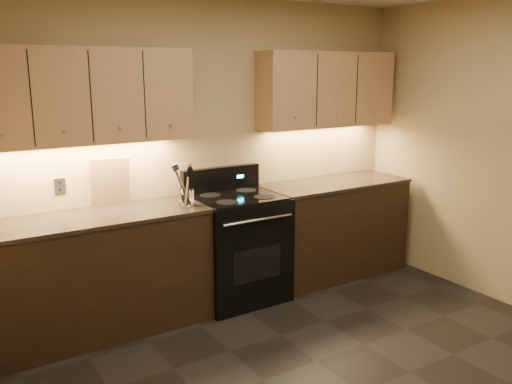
% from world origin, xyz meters
% --- Properties ---
extents(wall_back, '(4.00, 0.04, 2.60)m').
position_xyz_m(wall_back, '(0.00, 2.00, 1.30)').
color(wall_back, tan).
rests_on(wall_back, ground).
extents(counter_left, '(1.62, 0.62, 0.93)m').
position_xyz_m(counter_left, '(-1.10, 1.70, 0.47)').
color(counter_left, black).
rests_on(counter_left, ground).
extents(counter_right, '(1.46, 0.62, 0.93)m').
position_xyz_m(counter_right, '(1.18, 1.70, 0.47)').
color(counter_right, black).
rests_on(counter_right, ground).
extents(stove, '(0.76, 0.68, 1.14)m').
position_xyz_m(stove, '(0.08, 1.68, 0.48)').
color(stove, black).
rests_on(stove, ground).
extents(upper_cab_left, '(1.60, 0.30, 0.70)m').
position_xyz_m(upper_cab_left, '(-1.10, 1.85, 1.80)').
color(upper_cab_left, tan).
rests_on(upper_cab_left, wall_back).
extents(upper_cab_right, '(1.44, 0.30, 0.70)m').
position_xyz_m(upper_cab_right, '(1.18, 1.85, 1.80)').
color(upper_cab_right, tan).
rests_on(upper_cab_right, wall_back).
extents(outlet_plate, '(0.08, 0.01, 0.12)m').
position_xyz_m(outlet_plate, '(-1.30, 1.99, 1.12)').
color(outlet_plate, '#B2B5BA').
rests_on(outlet_plate, wall_back).
extents(utensil_crock, '(0.14, 0.14, 0.14)m').
position_xyz_m(utensil_crock, '(-0.42, 1.61, 0.99)').
color(utensil_crock, white).
rests_on(utensil_crock, counter_left).
extents(cutting_board, '(0.31, 0.12, 0.39)m').
position_xyz_m(cutting_board, '(-0.92, 1.96, 1.12)').
color(cutting_board, tan).
rests_on(cutting_board, counter_left).
extents(wooden_spoon, '(0.11, 0.07, 0.33)m').
position_xyz_m(wooden_spoon, '(-0.44, 1.59, 1.11)').
color(wooden_spoon, tan).
rests_on(wooden_spoon, utensil_crock).
extents(black_spoon, '(0.09, 0.10, 0.30)m').
position_xyz_m(black_spoon, '(-0.42, 1.62, 1.09)').
color(black_spoon, black).
rests_on(black_spoon, utensil_crock).
extents(black_turner, '(0.20, 0.18, 0.37)m').
position_xyz_m(black_turner, '(-0.41, 1.59, 1.12)').
color(black_turner, black).
rests_on(black_turner, utensil_crock).
extents(steel_spatula, '(0.23, 0.13, 0.38)m').
position_xyz_m(steel_spatula, '(-0.39, 1.63, 1.13)').
color(steel_spatula, silver).
rests_on(steel_spatula, utensil_crock).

